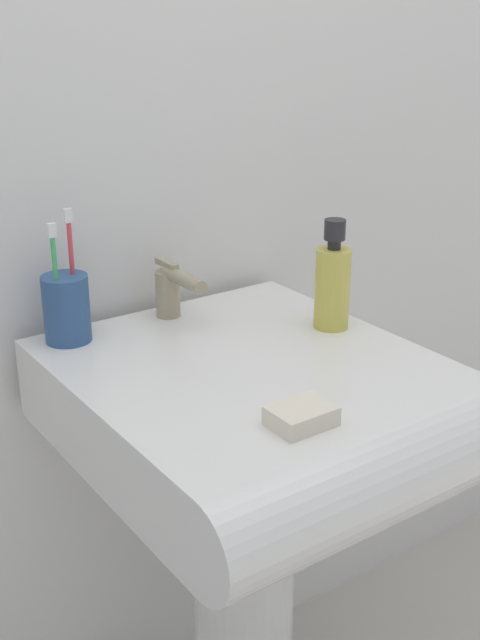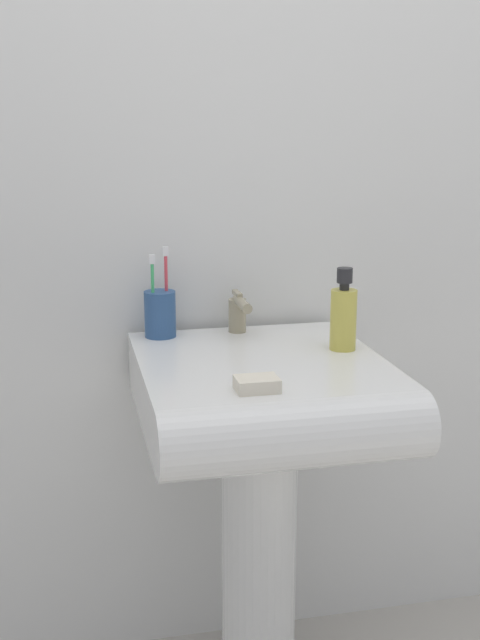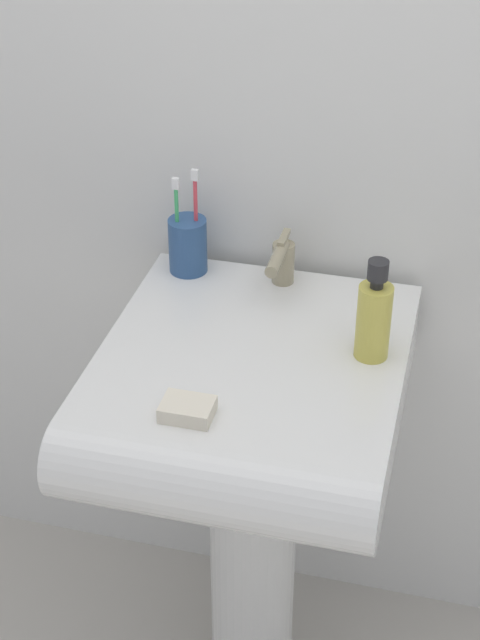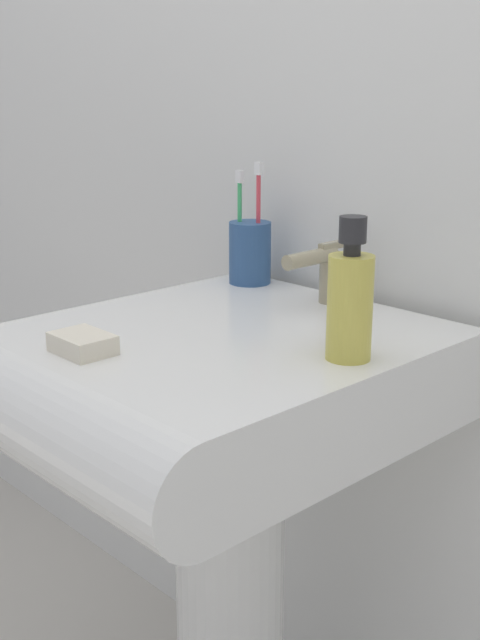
# 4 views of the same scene
# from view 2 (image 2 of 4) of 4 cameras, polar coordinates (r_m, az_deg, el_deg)

# --- Properties ---
(wall_back) EXTENTS (5.00, 0.05, 2.40)m
(wall_back) POSITION_cam_2_polar(r_m,az_deg,el_deg) (1.82, -0.81, 12.13)
(wall_back) COLOR silver
(wall_back) RESTS_ON ground
(sink_pedestal) EXTENTS (0.16, 0.16, 0.68)m
(sink_pedestal) POSITION_cam_2_polar(r_m,az_deg,el_deg) (1.78, 1.34, -17.09)
(sink_pedestal) COLOR white
(sink_pedestal) RESTS_ON ground
(sink_basin) EXTENTS (0.48, 0.57, 0.12)m
(sink_basin) POSITION_cam_2_polar(r_m,az_deg,el_deg) (1.57, 1.86, -5.38)
(sink_basin) COLOR white
(sink_basin) RESTS_ON sink_pedestal
(faucet) EXTENTS (0.04, 0.13, 0.09)m
(faucet) POSITION_cam_2_polar(r_m,az_deg,el_deg) (1.77, -0.17, 0.61)
(faucet) COLOR tan
(faucet) RESTS_ON sink_basin
(toothbrush_cup) EXTENTS (0.07, 0.07, 0.20)m
(toothbrush_cup) POSITION_cam_2_polar(r_m,az_deg,el_deg) (1.75, -5.71, 0.50)
(toothbrush_cup) COLOR #2D5184
(toothbrush_cup) RESTS_ON sink_basin
(soap_bottle) EXTENTS (0.05, 0.05, 0.17)m
(soap_bottle) POSITION_cam_2_polar(r_m,az_deg,el_deg) (1.65, 7.36, 0.29)
(soap_bottle) COLOR gold
(soap_bottle) RESTS_ON sink_basin
(bar_soap) EXTENTS (0.08, 0.06, 0.02)m
(bar_soap) POSITION_cam_2_polar(r_m,az_deg,el_deg) (1.40, 1.21, -4.58)
(bar_soap) COLOR silver
(bar_soap) RESTS_ON sink_basin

